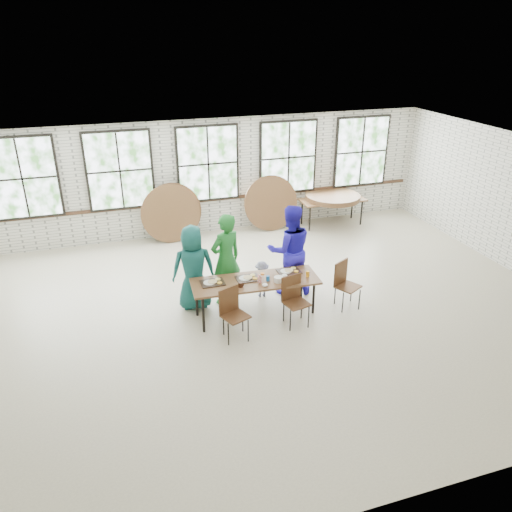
{
  "coord_description": "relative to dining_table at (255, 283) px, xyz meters",
  "views": [
    {
      "loc": [
        -2.66,
        -7.91,
        5.1
      ],
      "look_at": [
        0.0,
        0.4,
        1.05
      ],
      "focal_mm": 35.0,
      "sensor_mm": 36.0,
      "label": 1
    }
  ],
  "objects": [
    {
      "name": "adult_green",
      "position": [
        -0.39,
        0.65,
        0.25
      ],
      "size": [
        0.8,
        0.67,
        1.88
      ],
      "primitive_type": "imported",
      "rotation": [
        0.0,
        0.0,
        3.52
      ],
      "color": "#1C6C27",
      "rests_on": "ground"
    },
    {
      "name": "chair_near_left",
      "position": [
        -0.62,
        -0.58,
        -0.13
      ],
      "size": [
        0.54,
        0.53,
        0.95
      ],
      "rotation": [
        0.0,
        0.0,
        0.38
      ],
      "color": "#51311B",
      "rests_on": "ground"
    },
    {
      "name": "dining_table",
      "position": [
        0.0,
        0.0,
        0.0
      ],
      "size": [
        2.45,
        0.95,
        0.74
      ],
      "rotation": [
        0.0,
        0.0,
        -0.06
      ],
      "color": "brown",
      "rests_on": "ground"
    },
    {
      "name": "storage_table",
      "position": [
        3.49,
        3.94,
        -0.0
      ],
      "size": [
        1.8,
        0.76,
        0.74
      ],
      "rotation": [
        0.0,
        0.0,
        0.01
      ],
      "color": "brown",
      "rests_on": "ground"
    },
    {
      "name": "room",
      "position": [
        0.14,
        4.43,
        1.14
      ],
      "size": [
        12.0,
        12.0,
        12.0
      ],
      "color": "beige",
      "rests_on": "ground"
    },
    {
      "name": "round_tops_leaning",
      "position": [
        -0.02,
        4.17,
        0.05
      ],
      "size": [
        4.21,
        0.41,
        1.49
      ],
      "color": "brown",
      "rests_on": "ground"
    },
    {
      "name": "adult_teal",
      "position": [
        -1.05,
        0.65,
        0.17
      ],
      "size": [
        0.88,
        0.61,
        1.71
      ],
      "primitive_type": "imported",
      "rotation": [
        0.0,
        0.0,
        3.06
      ],
      "color": "#18595D",
      "rests_on": "ground"
    },
    {
      "name": "toddler",
      "position": [
        0.35,
        0.65,
        -0.3
      ],
      "size": [
        0.52,
        0.33,
        0.78
      ],
      "primitive_type": "imported",
      "rotation": [
        0.0,
        0.0,
        3.07
      ],
      "color": "#12143A",
      "rests_on": "ground"
    },
    {
      "name": "chair_spare",
      "position": [
        1.77,
        -0.2,
        -0.13
      ],
      "size": [
        0.57,
        0.56,
        0.95
      ],
      "rotation": [
        0.0,
        0.0,
        0.52
      ],
      "color": "#51311B",
      "rests_on": "ground"
    },
    {
      "name": "tabletop_clutter",
      "position": [
        0.1,
        -0.0,
        0.08
      ],
      "size": [
        2.05,
        0.63,
        0.11
      ],
      "color": "black",
      "rests_on": "dining_table"
    },
    {
      "name": "chair_near_right",
      "position": [
        0.59,
        -0.48,
        -0.13
      ],
      "size": [
        0.5,
        0.48,
        0.95
      ],
      "rotation": [
        0.0,
        0.0,
        0.21
      ],
      "color": "#51311B",
      "rests_on": "ground"
    },
    {
      "name": "round_tops_stacked",
      "position": [
        3.49,
        3.94,
        0.12
      ],
      "size": [
        1.5,
        1.5,
        0.13
      ],
      "color": "brown",
      "rests_on": "storage_table"
    },
    {
      "name": "adult_blue",
      "position": [
        0.94,
        0.65,
        0.27
      ],
      "size": [
        1.02,
        0.84,
        1.91
      ],
      "primitive_type": "imported",
      "rotation": [
        0.0,
        0.0,
        3.01
      ],
      "color": "#251BC0",
      "rests_on": "ground"
    }
  ]
}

